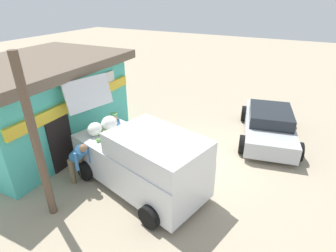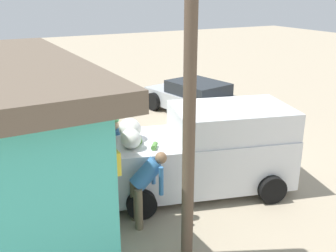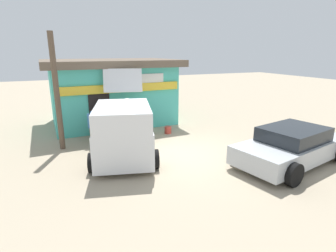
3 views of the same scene
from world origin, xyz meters
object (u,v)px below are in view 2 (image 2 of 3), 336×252
object	(u,v)px
parked_sedan	(198,99)
customer_bending	(146,182)
unloaded_banana_pile	(75,193)
delivery_van	(203,150)
paint_bucket	(96,157)
vendor_standing	(115,148)

from	to	relation	value
parked_sedan	customer_bending	xyz separation A→B (m)	(-5.62, 4.61, 0.31)
parked_sedan	unloaded_banana_pile	world-z (taller)	parked_sedan
delivery_van	customer_bending	distance (m)	1.89
unloaded_banana_pile	paint_bucket	size ratio (longest dim) A/B	2.76
parked_sedan	customer_bending	bearing A→B (deg)	140.65
vendor_standing	delivery_van	bearing A→B (deg)	-121.45
customer_bending	paint_bucket	world-z (taller)	customer_bending
parked_sedan	customer_bending	world-z (taller)	customer_bending
parked_sedan	customer_bending	distance (m)	7.28
vendor_standing	unloaded_banana_pile	bearing A→B (deg)	106.46
vendor_standing	unloaded_banana_pile	world-z (taller)	vendor_standing
delivery_van	unloaded_banana_pile	xyz separation A→B (m)	(0.73, 2.80, -0.75)
delivery_van	vendor_standing	xyz separation A→B (m)	(1.05, 1.72, -0.02)
delivery_van	vendor_standing	size ratio (longest dim) A/B	2.89
parked_sedan	vendor_standing	xyz separation A→B (m)	(-3.85, 4.58, 0.35)
vendor_standing	paint_bucket	size ratio (longest dim) A/B	5.15
delivery_van	paint_bucket	bearing A→B (deg)	36.18
delivery_van	unloaded_banana_pile	size ratio (longest dim) A/B	5.39
delivery_van	customer_bending	size ratio (longest dim) A/B	3.25
parked_sedan	paint_bucket	xyz separation A→B (m)	(-2.44, 4.66, -0.43)
delivery_van	paint_bucket	size ratio (longest dim) A/B	14.88
vendor_standing	unloaded_banana_pile	size ratio (longest dim) A/B	1.86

